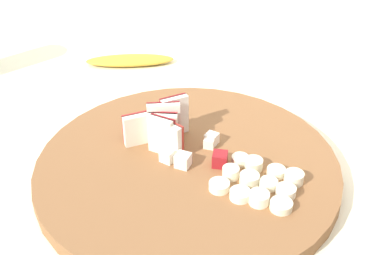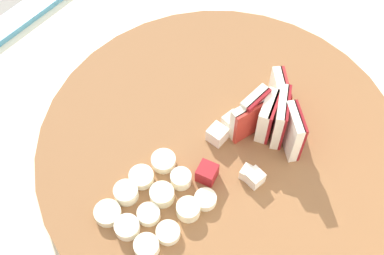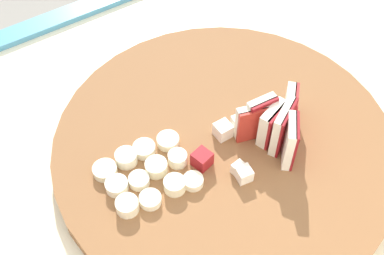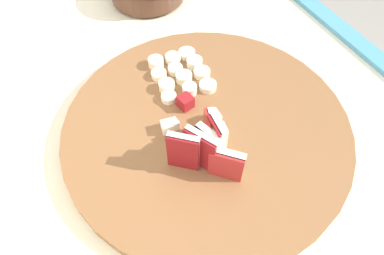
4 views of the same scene
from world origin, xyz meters
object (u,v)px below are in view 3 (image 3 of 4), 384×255
Objects in this scene: apple_dice_pile at (227,146)px; banana_slice_rows at (147,172)px; cutting_board at (224,146)px; apple_wedge_fan at (276,123)px.

apple_dice_pile is 0.10m from banana_slice_rows.
cutting_board is 0.02m from apple_dice_pile.
apple_dice_pile is at bearing 167.75° from banana_slice_rows.
banana_slice_rows is at bearing -12.25° from apple_dice_pile.
apple_dice_pile is 0.83× the size of banana_slice_rows.
cutting_board is 0.11m from banana_slice_rows.
apple_wedge_fan reaches higher than apple_dice_pile.
apple_wedge_fan is 0.85× the size of banana_slice_rows.
apple_dice_pile is at bearing -14.25° from apple_wedge_fan.
apple_dice_pile reaches higher than cutting_board.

